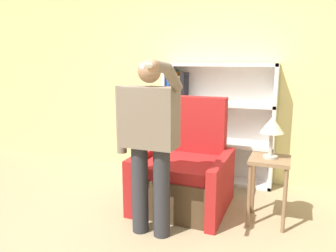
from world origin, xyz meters
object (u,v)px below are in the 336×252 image
object	(u,v)px
armchair	(185,173)
person_standing	(149,137)
side_table	(269,173)
table_lamp	(272,127)
bookcase	(206,124)

from	to	relation	value
armchair	person_standing	world-z (taller)	person_standing
side_table	table_lamp	xyz separation A→B (m)	(-0.00, 0.00, 0.44)
table_lamp	armchair	bearing A→B (deg)	174.04
armchair	side_table	bearing A→B (deg)	-5.96
bookcase	side_table	size ratio (longest dim) A/B	2.34
bookcase	table_lamp	world-z (taller)	bookcase
armchair	table_lamp	size ratio (longest dim) A/B	2.91
side_table	table_lamp	size ratio (longest dim) A/B	1.63
person_standing	side_table	bearing A→B (deg)	32.47
bookcase	table_lamp	bearing A→B (deg)	-47.45
person_standing	table_lamp	bearing A→B (deg)	32.47
bookcase	person_standing	distance (m)	1.59
side_table	armchair	bearing A→B (deg)	174.04
bookcase	table_lamp	size ratio (longest dim) A/B	3.83
bookcase	person_standing	size ratio (longest dim) A/B	0.97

